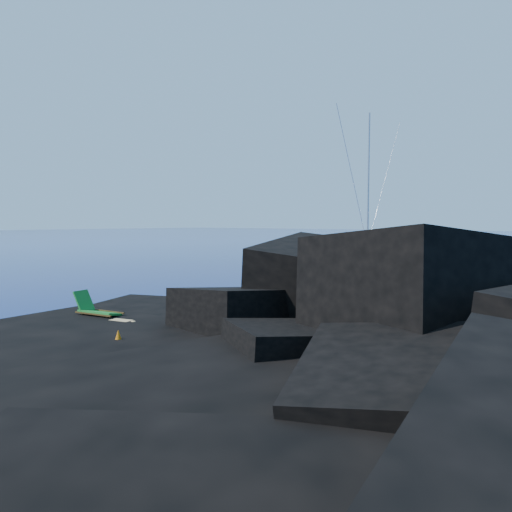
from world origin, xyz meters
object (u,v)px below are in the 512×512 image
Objects in this scene: sailboat at (364,258)px; sunbather at (121,323)px; marker_cone at (118,340)px; deck_chair at (100,306)px.

sunbather is (10.55, -37.07, 0.53)m from sailboat.
sunbather is at bearing 143.30° from marker_cone.
deck_chair reaches higher than sunbather.
sunbather is 3.39× the size of marker_cone.
sailboat reaches higher than sunbather.
sailboat is 27.81× the size of marker_cone.
marker_cone is at bearing -50.51° from sunbather.
deck_chair is at bearing 163.03° from sunbather.
marker_cone is (3.46, -1.67, -0.31)m from deck_chair.
deck_chair is at bearing -71.07° from sailboat.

